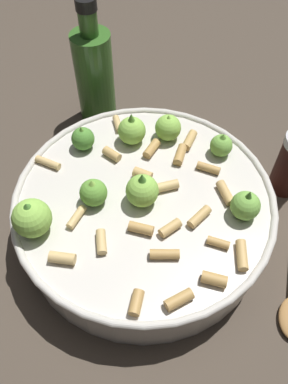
% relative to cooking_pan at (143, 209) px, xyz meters
% --- Properties ---
extents(ground_plane, '(2.40, 2.40, 0.00)m').
position_rel_cooking_pan_xyz_m(ground_plane, '(-0.00, -0.00, -0.04)').
color(ground_plane, '#42382D').
extents(cooking_pan, '(0.32, 0.32, 0.11)m').
position_rel_cooking_pan_xyz_m(cooking_pan, '(0.00, 0.00, 0.00)').
color(cooking_pan, beige).
rests_on(cooking_pan, ground).
extents(olive_oil_bottle, '(0.06, 0.06, 0.20)m').
position_rel_cooking_pan_xyz_m(olive_oil_bottle, '(0.17, 0.15, 0.04)').
color(olive_oil_bottle, '#336023').
rests_on(olive_oil_bottle, ground).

